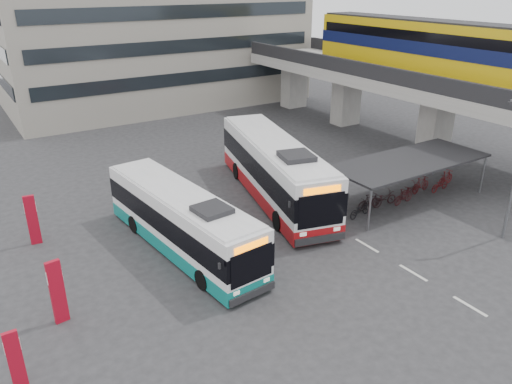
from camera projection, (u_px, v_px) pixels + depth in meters
ground at (329, 259)px, 23.94m from camera, size 120.00×120.00×0.00m
viaduct at (411, 65)px, 38.38m from camera, size 8.00×32.00×9.68m
bike_shelter at (406, 180)px, 29.92m from camera, size 10.00×4.00×2.54m
road_markings at (413, 273)px, 22.84m from camera, size 0.15×7.60×0.01m
bus_main at (275, 170)px, 30.04m from camera, size 5.95×13.40×3.88m
bus_teal at (182, 221)px, 24.27m from camera, size 3.53×11.39×3.31m
pedestrian at (209, 240)px, 24.12m from camera, size 0.65×0.68×1.57m
sign_totem_south at (15, 360)px, 15.94m from camera, size 0.50×0.16×2.30m
sign_totem_mid at (57, 291)px, 19.09m from camera, size 0.59×0.25×2.72m
sign_totem_north at (32, 219)px, 24.86m from camera, size 0.57×0.24×2.64m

